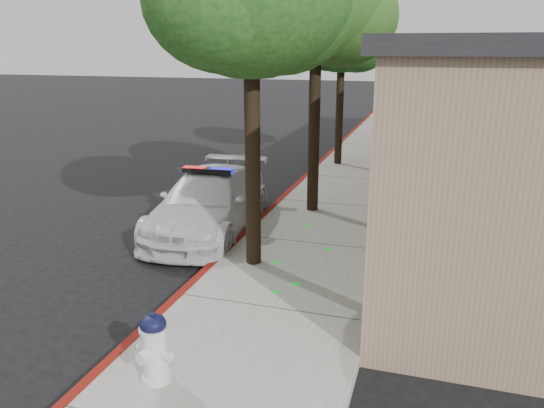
{
  "coord_description": "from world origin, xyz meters",
  "views": [
    {
      "loc": [
        3.91,
        -7.26,
        4.11
      ],
      "look_at": [
        0.72,
        3.09,
        0.89
      ],
      "focal_mm": 35.24,
      "sensor_mm": 36.0,
      "label": 1
    }
  ],
  "objects_px": {
    "police_car": "(209,202)",
    "street_tree_far": "(343,38)",
    "street_tree_mid": "(318,9)",
    "clapboard_building": "(542,121)",
    "fire_hydrant": "(154,347)"
  },
  "relations": [
    {
      "from": "police_car",
      "to": "street_tree_far",
      "type": "xyz_separation_m",
      "value": [
        1.64,
        7.49,
        3.68
      ]
    },
    {
      "from": "police_car",
      "to": "street_tree_mid",
      "type": "height_order",
      "value": "street_tree_mid"
    },
    {
      "from": "clapboard_building",
      "to": "street_tree_mid",
      "type": "bearing_deg",
      "value": -146.87
    },
    {
      "from": "police_car",
      "to": "street_tree_far",
      "type": "relative_size",
      "value": 0.87
    },
    {
      "from": "police_car",
      "to": "street_tree_far",
      "type": "height_order",
      "value": "street_tree_far"
    },
    {
      "from": "clapboard_building",
      "to": "fire_hydrant",
      "type": "xyz_separation_m",
      "value": [
        -5.82,
        -11.24,
        -1.52
      ]
    },
    {
      "from": "street_tree_mid",
      "to": "street_tree_far",
      "type": "bearing_deg",
      "value": 93.84
    },
    {
      "from": "police_car",
      "to": "fire_hydrant",
      "type": "xyz_separation_m",
      "value": [
        1.77,
        -5.7,
        -0.09
      ]
    },
    {
      "from": "clapboard_building",
      "to": "street_tree_far",
      "type": "relative_size",
      "value": 3.72
    },
    {
      "from": "street_tree_far",
      "to": "fire_hydrant",
      "type": "bearing_deg",
      "value": -89.43
    },
    {
      "from": "clapboard_building",
      "to": "street_tree_far",
      "type": "distance_m",
      "value": 6.65
    },
    {
      "from": "street_tree_mid",
      "to": "street_tree_far",
      "type": "xyz_separation_m",
      "value": [
        -0.37,
        5.59,
        -0.56
      ]
    },
    {
      "from": "clapboard_building",
      "to": "police_car",
      "type": "distance_m",
      "value": 9.51
    },
    {
      "from": "police_car",
      "to": "street_tree_mid",
      "type": "relative_size",
      "value": 0.77
    },
    {
      "from": "street_tree_mid",
      "to": "fire_hydrant",
      "type": "bearing_deg",
      "value": -91.84
    }
  ]
}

